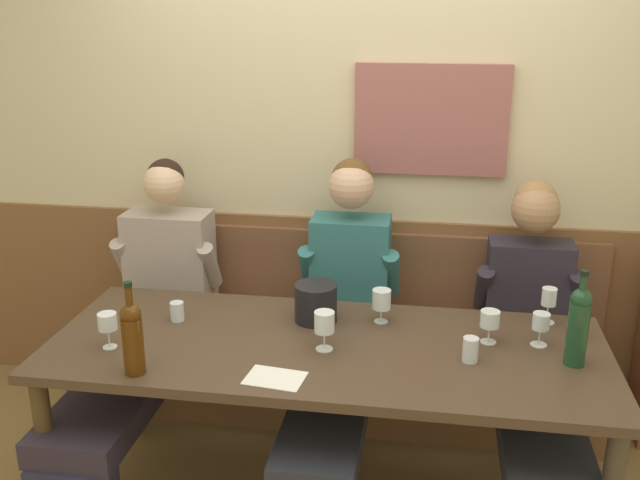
# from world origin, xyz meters

# --- Properties ---
(room_wall_back) EXTENTS (6.80, 0.12, 2.80)m
(room_wall_back) POSITION_xyz_m (0.00, 1.09, 1.40)
(room_wall_back) COLOR beige
(room_wall_back) RESTS_ON ground
(wood_wainscot_panel) EXTENTS (6.80, 0.03, 0.99)m
(wood_wainscot_panel) POSITION_xyz_m (0.00, 1.04, 0.50)
(wood_wainscot_panel) COLOR brown
(wood_wainscot_panel) RESTS_ON ground
(wall_bench) EXTENTS (2.52, 0.42, 0.94)m
(wall_bench) POSITION_xyz_m (0.00, 0.83, 0.28)
(wall_bench) COLOR brown
(wall_bench) RESTS_ON ground
(dining_table) EXTENTS (2.22, 0.87, 0.75)m
(dining_table) POSITION_xyz_m (0.00, 0.11, 0.67)
(dining_table) COLOR #463424
(dining_table) RESTS_ON ground
(person_center_right_seat) EXTENTS (0.53, 1.32, 1.32)m
(person_center_right_seat) POSITION_xyz_m (-0.91, 0.46, 0.63)
(person_center_right_seat) COLOR #27273B
(person_center_right_seat) RESTS_ON ground
(person_left_seat) EXTENTS (0.48, 1.32, 1.35)m
(person_left_seat) POSITION_xyz_m (0.01, 0.47, 0.66)
(person_left_seat) COLOR #283131
(person_left_seat) RESTS_ON ground
(person_center_left_seat) EXTENTS (0.49, 1.32, 1.28)m
(person_center_left_seat) POSITION_xyz_m (0.85, 0.44, 0.63)
(person_center_left_seat) COLOR #282531
(person_center_left_seat) RESTS_ON ground
(ice_bucket) EXTENTS (0.18, 0.18, 0.16)m
(ice_bucket) POSITION_xyz_m (-0.08, 0.33, 0.83)
(ice_bucket) COLOR black
(ice_bucket) RESTS_ON dining_table
(wine_bottle_green_tall) EXTENTS (0.08, 0.08, 0.36)m
(wine_bottle_green_tall) POSITION_xyz_m (-0.66, -0.23, 0.90)
(wine_bottle_green_tall) COLOR #492709
(wine_bottle_green_tall) RESTS_ON dining_table
(wine_bottle_amber_mid) EXTENTS (0.08, 0.08, 0.37)m
(wine_bottle_amber_mid) POSITION_xyz_m (0.94, 0.10, 0.91)
(wine_bottle_amber_mid) COLOR #1A3C24
(wine_bottle_amber_mid) RESTS_ON dining_table
(wine_glass_mid_left) EXTENTS (0.07, 0.07, 0.14)m
(wine_glass_mid_left) POSITION_xyz_m (-0.84, -0.06, 0.85)
(wine_glass_mid_left) COLOR silver
(wine_glass_mid_left) RESTS_ON dining_table
(wine_glass_center_front) EXTENTS (0.08, 0.08, 0.15)m
(wine_glass_center_front) POSITION_xyz_m (0.20, 0.35, 0.85)
(wine_glass_center_front) COLOR silver
(wine_glass_center_front) RESTS_ON dining_table
(wine_glass_by_bottle) EXTENTS (0.08, 0.08, 0.16)m
(wine_glass_by_bottle) POSITION_xyz_m (0.00, 0.06, 0.86)
(wine_glass_by_bottle) COLOR silver
(wine_glass_by_bottle) RESTS_ON dining_table
(wine_glass_left_end) EXTENTS (0.08, 0.08, 0.14)m
(wine_glass_left_end) POSITION_xyz_m (0.64, 0.23, 0.84)
(wine_glass_left_end) COLOR silver
(wine_glass_left_end) RESTS_ON dining_table
(wine_glass_center_rear) EXTENTS (0.06, 0.06, 0.15)m
(wine_glass_center_rear) POSITION_xyz_m (0.99, 0.33, 0.85)
(wine_glass_center_rear) COLOR silver
(wine_glass_center_rear) RESTS_ON dining_table
(wine_glass_right_end) EXTENTS (0.07, 0.07, 0.16)m
(wine_glass_right_end) POSITION_xyz_m (0.89, 0.46, 0.86)
(wine_glass_right_end) COLOR silver
(wine_glass_right_end) RESTS_ON dining_table
(wine_glass_mid_right) EXTENTS (0.07, 0.07, 0.14)m
(wine_glass_mid_right) POSITION_xyz_m (0.83, 0.23, 0.85)
(wine_glass_mid_right) COLOR silver
(wine_glass_mid_right) RESTS_ON dining_table
(water_tumbler_right) EXTENTS (0.06, 0.06, 0.08)m
(water_tumbler_right) POSITION_xyz_m (-0.66, 0.23, 0.79)
(water_tumbler_right) COLOR silver
(water_tumbler_right) RESTS_ON dining_table
(water_tumbler_center) EXTENTS (0.06, 0.06, 0.10)m
(water_tumbler_center) POSITION_xyz_m (0.56, 0.06, 0.80)
(water_tumbler_center) COLOR silver
(water_tumbler_center) RESTS_ON dining_table
(tasting_sheet_left_guest) EXTENTS (0.23, 0.17, 0.00)m
(tasting_sheet_left_guest) POSITION_xyz_m (-0.14, -0.19, 0.75)
(tasting_sheet_left_guest) COLOR white
(tasting_sheet_left_guest) RESTS_ON dining_table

